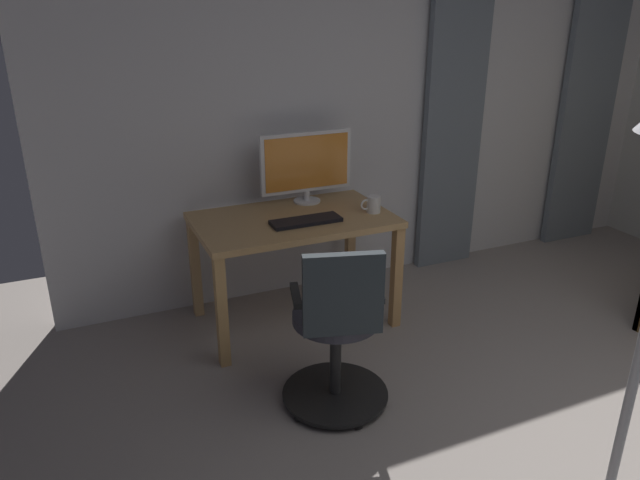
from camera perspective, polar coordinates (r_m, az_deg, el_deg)
back_room_partition at (r=4.44m, az=6.81°, el=13.76°), size 4.87×0.10×2.72m
curtain_left_panel at (r=5.53m, az=24.12°, el=11.62°), size 0.55×0.06×2.34m
curtain_right_panel at (r=4.64m, az=12.62°, el=11.35°), size 0.49×0.06×2.34m
desk at (r=3.76m, az=-2.55°, el=0.79°), size 1.21×0.74×0.72m
office_chair at (r=3.01m, az=1.69°, el=-8.99°), size 0.56×0.56×0.93m
computer_monitor at (r=3.94m, az=-1.30°, el=7.25°), size 0.63×0.18×0.47m
computer_keyboard at (r=3.62m, az=-1.35°, el=1.83°), size 0.43×0.15×0.02m
mug_tea at (r=3.80m, az=5.08°, el=3.40°), size 0.14×0.09×0.11m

